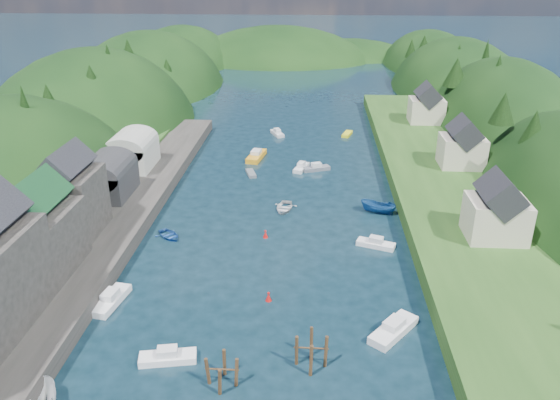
# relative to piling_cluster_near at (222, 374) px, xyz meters

# --- Properties ---
(ground) EXTENTS (600.00, 600.00, 0.00)m
(ground) POSITION_rel_piling_cluster_near_xyz_m (3.01, 53.21, -1.10)
(ground) COLOR black
(ground) RESTS_ON ground
(hillside_left) EXTENTS (44.00, 245.56, 52.00)m
(hillside_left) POSITION_rel_piling_cluster_near_xyz_m (-41.99, 78.21, -9.13)
(hillside_left) COLOR black
(hillside_left) RESTS_ON ground
(hillside_right) EXTENTS (36.00, 245.56, 48.00)m
(hillside_right) POSITION_rel_piling_cluster_near_xyz_m (48.01, 78.21, -8.51)
(hillside_right) COLOR black
(hillside_right) RESTS_ON ground
(far_hills) EXTENTS (103.00, 68.00, 44.00)m
(far_hills) POSITION_rel_piling_cluster_near_xyz_m (4.23, 177.22, -11.90)
(far_hills) COLOR black
(far_hills) RESTS_ON ground
(hill_trees) EXTENTS (91.46, 151.41, 12.72)m
(hill_trees) POSITION_rel_piling_cluster_near_xyz_m (3.66, 68.06, 10.10)
(hill_trees) COLOR black
(hill_trees) RESTS_ON ground
(quay_left) EXTENTS (12.00, 110.00, 2.00)m
(quay_left) POSITION_rel_piling_cluster_near_xyz_m (-20.99, 23.21, -0.10)
(quay_left) COLOR #2D2B28
(quay_left) RESTS_ON ground
(terrace_left_grass) EXTENTS (12.00, 110.00, 2.50)m
(terrace_left_grass) POSITION_rel_piling_cluster_near_xyz_m (-27.99, 23.21, 0.15)
(terrace_left_grass) COLOR #234719
(terrace_left_grass) RESTS_ON ground
(quayside_buildings) EXTENTS (8.00, 35.84, 12.90)m
(quayside_buildings) POSITION_rel_piling_cluster_near_xyz_m (-22.99, 9.61, 5.99)
(quayside_buildings) COLOR #2D2B28
(quayside_buildings) RESTS_ON quay_left
(boat_sheds) EXTENTS (7.00, 21.00, 7.50)m
(boat_sheds) POSITION_rel_piling_cluster_near_xyz_m (-22.99, 42.21, 4.17)
(boat_sheds) COLOR #2D2D30
(boat_sheds) RESTS_ON quay_left
(terrace_right) EXTENTS (16.00, 120.00, 2.40)m
(terrace_right) POSITION_rel_piling_cluster_near_xyz_m (28.01, 43.21, 0.10)
(terrace_right) COLOR #234719
(terrace_right) RESTS_ON ground
(right_bank_cottages) EXTENTS (9.00, 59.24, 8.41)m
(right_bank_cottages) POSITION_rel_piling_cluster_near_xyz_m (31.01, 51.55, 4.74)
(right_bank_cottages) COLOR beige
(right_bank_cottages) RESTS_ON terrace_right
(piling_cluster_near) EXTENTS (2.98, 2.81, 3.34)m
(piling_cluster_near) POSITION_rel_piling_cluster_near_xyz_m (0.00, 0.00, 0.00)
(piling_cluster_near) COLOR #382314
(piling_cluster_near) RESTS_ON ground
(piling_cluster_far) EXTENTS (3.17, 2.96, 3.81)m
(piling_cluster_far) POSITION_rel_piling_cluster_near_xyz_m (7.67, 2.96, 0.24)
(piling_cluster_far) COLOR #382314
(piling_cluster_far) RESTS_ON ground
(channel_buoy_near) EXTENTS (0.70, 0.70, 1.10)m
(channel_buoy_near) POSITION_rel_piling_cluster_near_xyz_m (2.94, 13.00, -0.62)
(channel_buoy_near) COLOR #B1100E
(channel_buoy_near) RESTS_ON ground
(channel_buoy_far) EXTENTS (0.70, 0.70, 1.10)m
(channel_buoy_far) POSITION_rel_piling_cluster_near_xyz_m (1.29, 27.74, -0.62)
(channel_buoy_far) COLOR #B1100E
(channel_buoy_far) RESTS_ON ground
(moored_boats) EXTENTS (35.68, 84.75, 2.12)m
(moored_boats) POSITION_rel_piling_cluster_near_xyz_m (0.85, 29.57, -0.53)
(moored_boats) COLOR orange
(moored_boats) RESTS_ON ground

